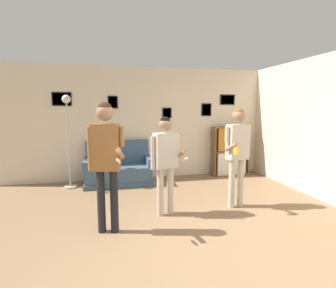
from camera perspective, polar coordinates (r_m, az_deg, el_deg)
ground_plane at (r=3.14m, az=12.30°, el=-25.58°), size 20.00×20.00×0.00m
wall_back at (r=6.50m, az=-2.35°, el=4.57°), size 7.75×0.08×2.70m
wall_right at (r=5.83m, az=28.92°, el=3.20°), size 0.06×6.39×2.70m
couch at (r=6.14m, az=-10.71°, el=-5.61°), size 1.51×0.80×0.96m
bookshelf at (r=6.95m, az=13.37°, el=-1.51°), size 0.94×0.30×1.25m
floor_lamp at (r=5.96m, az=-20.99°, el=3.27°), size 0.28×0.28×2.00m
person_player_foreground_left at (r=3.62m, az=-13.33°, el=-1.87°), size 0.49×0.54×1.80m
person_player_foreground_center at (r=4.15m, az=-0.59°, el=-2.62°), size 0.55×0.41×1.59m
person_watcher_holding_cup at (r=4.63m, az=14.89°, el=-0.55°), size 0.50×0.47×1.73m
bottle_on_floor at (r=5.60m, az=-14.44°, el=-9.38°), size 0.07×0.07×0.23m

